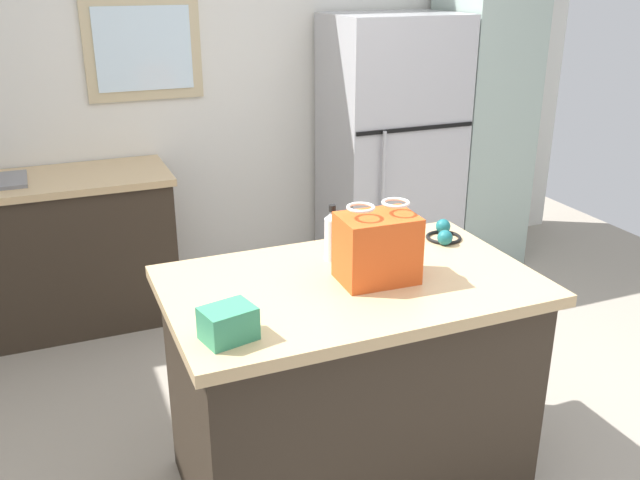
{
  "coord_description": "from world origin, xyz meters",
  "views": [
    {
      "loc": [
        -1.18,
        -2.1,
        1.98
      ],
      "look_at": [
        -0.18,
        0.31,
        0.96
      ],
      "focal_mm": 39.08,
      "sensor_mm": 36.0,
      "label": 1
    }
  ],
  "objects": [
    {
      "name": "ear_defenders",
      "position": [
        0.36,
        0.24,
        0.93
      ],
      "size": [
        0.2,
        0.2,
        0.06
      ],
      "color": "black",
      "rests_on": "kitchen_island"
    },
    {
      "name": "shopping_bag",
      "position": [
        -0.09,
        -0.03,
        1.04
      ],
      "size": [
        0.28,
        0.21,
        0.3
      ],
      "color": "#DB511E",
      "rests_on": "kitchen_island"
    },
    {
      "name": "refrigerator",
      "position": [
        0.96,
        1.86,
        0.86
      ],
      "size": [
        0.82,
        0.67,
        1.72
      ],
      "color": "#B7B7BC",
      "rests_on": "ground"
    },
    {
      "name": "kitchen_island",
      "position": [
        -0.18,
        0.01,
        0.46
      ],
      "size": [
        1.36,
        0.84,
        0.91
      ],
      "color": "#33281E",
      "rests_on": "ground"
    },
    {
      "name": "back_wall",
      "position": [
        -0.01,
        2.25,
        1.34
      ],
      "size": [
        5.2,
        0.13,
        2.67
      ],
      "color": "silver",
      "rests_on": "ground"
    },
    {
      "name": "bottle",
      "position": [
        -0.17,
        0.21,
        1.01
      ],
      "size": [
        0.06,
        0.06,
        0.23
      ],
      "color": "white",
      "rests_on": "kitchen_island"
    },
    {
      "name": "ground",
      "position": [
        0.0,
        0.0,
        0.0
      ],
      "size": [
        6.25,
        6.25,
        0.0
      ],
      "primitive_type": "plane",
      "color": "#9E9384"
    },
    {
      "name": "tall_cabinet",
      "position": [
        1.66,
        1.86,
        1.08
      ],
      "size": [
        0.53,
        0.6,
        2.15
      ],
      "color": "#9EB2A8",
      "rests_on": "ground"
    },
    {
      "name": "sink_counter",
      "position": [
        -1.25,
        1.9,
        0.46
      ],
      "size": [
        1.49,
        0.6,
        1.08
      ],
      "color": "#33281E",
      "rests_on": "ground"
    },
    {
      "name": "small_box",
      "position": [
        -0.71,
        -0.25,
        0.96
      ],
      "size": [
        0.18,
        0.15,
        0.11
      ],
      "primitive_type": "cube",
      "rotation": [
        0.0,
        0.0,
        0.23
      ],
      "color": "#388E66",
      "rests_on": "kitchen_island"
    }
  ]
}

